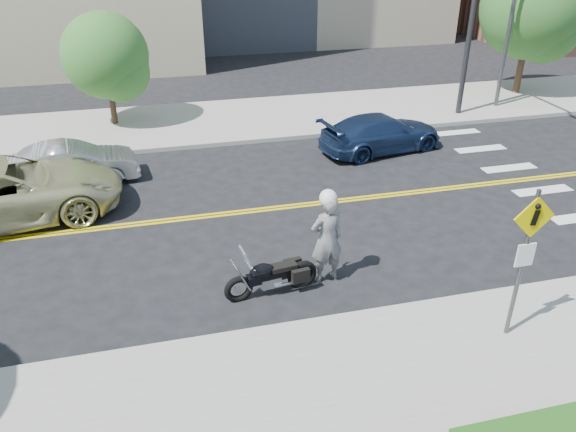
% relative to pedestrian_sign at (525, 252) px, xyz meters
% --- Properties ---
extents(ground_plane, '(120.00, 120.00, 0.00)m').
position_rel_pedestrian_sign_xyz_m(ground_plane, '(-4.20, 6.31, -1.96)').
color(ground_plane, black).
rests_on(ground_plane, ground).
extents(sidewalk_near, '(60.00, 5.00, 0.15)m').
position_rel_pedestrian_sign_xyz_m(sidewalk_near, '(-4.20, -1.19, -1.89)').
color(sidewalk_near, '#9E9B91').
rests_on(sidewalk_near, ground_plane).
extents(sidewalk_far, '(60.00, 5.00, 0.15)m').
position_rel_pedestrian_sign_xyz_m(sidewalk_far, '(-4.20, 13.81, -1.89)').
color(sidewalk_far, '#9E9B91').
rests_on(sidewalk_far, ground_plane).
extents(lamp_post, '(0.16, 0.16, 8.00)m').
position_rel_pedestrian_sign_xyz_m(lamp_post, '(7.80, 12.81, 2.19)').
color(lamp_post, '#4C4C51').
rests_on(lamp_post, sidewalk_far).
extents(pedestrian_sign, '(0.78, 0.08, 3.00)m').
position_rel_pedestrian_sign_xyz_m(pedestrian_sign, '(0.00, 0.00, 0.00)').
color(pedestrian_sign, '#4C4C51').
rests_on(pedestrian_sign, sidewalk_near).
extents(motorcyclist, '(0.83, 0.62, 2.20)m').
position_rel_pedestrian_sign_xyz_m(motorcyclist, '(-2.73, 2.73, -0.87)').
color(motorcyclist, silver).
rests_on(motorcyclist, ground).
extents(motorcycle, '(2.07, 0.89, 1.22)m').
position_rel_pedestrian_sign_xyz_m(motorcycle, '(-3.99, 2.54, -1.35)').
color(motorcycle, black).
rests_on(motorcycle, ground).
extents(suv, '(6.32, 3.73, 1.65)m').
position_rel_pedestrian_sign_xyz_m(suv, '(-10.02, 7.42, -1.14)').
color(suv, '#C4C390').
rests_on(suv, ground).
extents(parked_car_silver, '(3.92, 1.77, 1.25)m').
position_rel_pedestrian_sign_xyz_m(parked_car_silver, '(-8.53, 9.34, -1.34)').
color(parked_car_silver, '#AEB1B6').
rests_on(parked_car_silver, ground).
extents(parked_car_blue, '(4.57, 2.55, 1.25)m').
position_rel_pedestrian_sign_xyz_m(parked_car_blue, '(1.39, 9.63, -1.34)').
color(parked_car_blue, navy).
rests_on(parked_car_blue, ground).
extents(tree_far_a, '(3.08, 3.08, 4.21)m').
position_rel_pedestrian_sign_xyz_m(tree_far_a, '(-7.45, 14.34, 0.70)').
color(tree_far_a, '#382619').
rests_on(tree_far_a, ground).
extents(tree_far_b, '(4.22, 4.22, 5.83)m').
position_rel_pedestrian_sign_xyz_m(tree_far_b, '(9.77, 14.36, 1.76)').
color(tree_far_b, '#382619').
rests_on(tree_far_b, ground).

